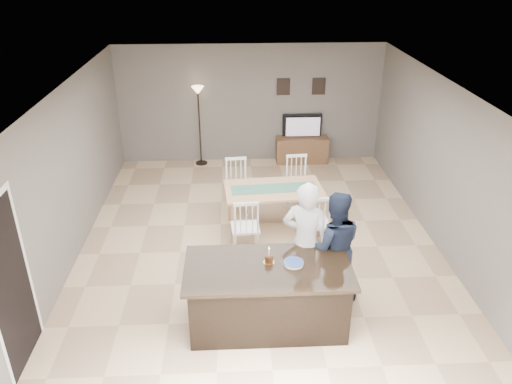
{
  "coord_description": "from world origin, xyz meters",
  "views": [
    {
      "loc": [
        -0.42,
        -7.08,
        4.56
      ],
      "look_at": [
        -0.08,
        -0.3,
        1.23
      ],
      "focal_mm": 35.0,
      "sensor_mm": 36.0,
      "label": 1
    }
  ],
  "objects_px": {
    "birthday_cake": "(269,259)",
    "plate_stack": "(294,263)",
    "man": "(333,246)",
    "floor_lamp": "(198,105)",
    "dining_table": "(274,195)",
    "tv_console": "(302,150)",
    "television": "(303,126)",
    "woman": "(305,242)",
    "kitchen_island": "(268,295)"
  },
  "relations": [
    {
      "from": "birthday_cake",
      "to": "plate_stack",
      "type": "height_order",
      "value": "birthday_cake"
    },
    {
      "from": "man",
      "to": "floor_lamp",
      "type": "relative_size",
      "value": 0.9
    },
    {
      "from": "plate_stack",
      "to": "dining_table",
      "type": "height_order",
      "value": "dining_table"
    },
    {
      "from": "plate_stack",
      "to": "floor_lamp",
      "type": "distance_m",
      "value": 5.78
    },
    {
      "from": "man",
      "to": "birthday_cake",
      "type": "distance_m",
      "value": 1.04
    },
    {
      "from": "birthday_cake",
      "to": "dining_table",
      "type": "height_order",
      "value": "birthday_cake"
    },
    {
      "from": "dining_table",
      "to": "man",
      "type": "bearing_deg",
      "value": -75.4
    },
    {
      "from": "tv_console",
      "to": "floor_lamp",
      "type": "bearing_deg",
      "value": 179.51
    },
    {
      "from": "man",
      "to": "dining_table",
      "type": "bearing_deg",
      "value": -67.82
    },
    {
      "from": "television",
      "to": "birthday_cake",
      "type": "bearing_deg",
      "value": 77.95
    },
    {
      "from": "woman",
      "to": "plate_stack",
      "type": "relative_size",
      "value": 6.97
    },
    {
      "from": "plate_stack",
      "to": "television",
      "type": "bearing_deg",
      "value": 81.2
    },
    {
      "from": "television",
      "to": "dining_table",
      "type": "height_order",
      "value": "television"
    },
    {
      "from": "woman",
      "to": "man",
      "type": "xyz_separation_m",
      "value": [
        0.39,
        0.0,
        -0.08
      ]
    },
    {
      "from": "floor_lamp",
      "to": "dining_table",
      "type": "bearing_deg",
      "value": -64.91
    },
    {
      "from": "man",
      "to": "dining_table",
      "type": "distance_m",
      "value": 2.08
    },
    {
      "from": "television",
      "to": "birthday_cake",
      "type": "distance_m",
      "value": 5.67
    },
    {
      "from": "kitchen_island",
      "to": "floor_lamp",
      "type": "relative_size",
      "value": 1.18
    },
    {
      "from": "tv_console",
      "to": "woman",
      "type": "distance_m",
      "value": 5.1
    },
    {
      "from": "tv_console",
      "to": "man",
      "type": "bearing_deg",
      "value": -92.85
    },
    {
      "from": "woman",
      "to": "dining_table",
      "type": "bearing_deg",
      "value": -60.19
    },
    {
      "from": "tv_console",
      "to": "dining_table",
      "type": "relative_size",
      "value": 0.59
    },
    {
      "from": "birthday_cake",
      "to": "floor_lamp",
      "type": "height_order",
      "value": "floor_lamp"
    },
    {
      "from": "man",
      "to": "dining_table",
      "type": "xyz_separation_m",
      "value": [
        -0.67,
        1.96,
        -0.17
      ]
    },
    {
      "from": "birthday_cake",
      "to": "man",
      "type": "bearing_deg",
      "value": 25.86
    },
    {
      "from": "woman",
      "to": "tv_console",
      "type": "bearing_deg",
      "value": -75.49
    },
    {
      "from": "television",
      "to": "plate_stack",
      "type": "bearing_deg",
      "value": 81.2
    },
    {
      "from": "birthday_cake",
      "to": "floor_lamp",
      "type": "bearing_deg",
      "value": 102.12
    },
    {
      "from": "kitchen_island",
      "to": "dining_table",
      "type": "distance_m",
      "value": 2.53
    },
    {
      "from": "kitchen_island",
      "to": "dining_table",
      "type": "xyz_separation_m",
      "value": [
        0.28,
        2.51,
        0.2
      ]
    },
    {
      "from": "tv_console",
      "to": "floor_lamp",
      "type": "height_order",
      "value": "floor_lamp"
    },
    {
      "from": "kitchen_island",
      "to": "birthday_cake",
      "type": "relative_size",
      "value": 9.54
    },
    {
      "from": "kitchen_island",
      "to": "man",
      "type": "relative_size",
      "value": 1.3
    },
    {
      "from": "tv_console",
      "to": "man",
      "type": "height_order",
      "value": "man"
    },
    {
      "from": "kitchen_island",
      "to": "dining_table",
      "type": "bearing_deg",
      "value": 83.6
    },
    {
      "from": "tv_console",
      "to": "plate_stack",
      "type": "distance_m",
      "value": 5.64
    },
    {
      "from": "floor_lamp",
      "to": "birthday_cake",
      "type": "bearing_deg",
      "value": -77.88
    },
    {
      "from": "tv_console",
      "to": "television",
      "type": "xyz_separation_m",
      "value": [
        0.0,
        0.07,
        0.56
      ]
    },
    {
      "from": "plate_stack",
      "to": "floor_lamp",
      "type": "xyz_separation_m",
      "value": [
        -1.49,
        5.56,
        0.5
      ]
    },
    {
      "from": "tv_console",
      "to": "woman",
      "type": "xyz_separation_m",
      "value": [
        -0.64,
        -5.02,
        0.61
      ]
    },
    {
      "from": "plate_stack",
      "to": "floor_lamp",
      "type": "bearing_deg",
      "value": 105.04
    },
    {
      "from": "birthday_cake",
      "to": "plate_stack",
      "type": "relative_size",
      "value": 0.87
    },
    {
      "from": "kitchen_island",
      "to": "woman",
      "type": "bearing_deg",
      "value": 44.67
    },
    {
      "from": "man",
      "to": "plate_stack",
      "type": "height_order",
      "value": "man"
    },
    {
      "from": "woman",
      "to": "plate_stack",
      "type": "bearing_deg",
      "value": 88.32
    },
    {
      "from": "television",
      "to": "woman",
      "type": "height_order",
      "value": "woman"
    },
    {
      "from": "kitchen_island",
      "to": "plate_stack",
      "type": "height_order",
      "value": "plate_stack"
    },
    {
      "from": "man",
      "to": "floor_lamp",
      "type": "xyz_separation_m",
      "value": [
        -2.11,
        5.04,
        0.59
      ]
    },
    {
      "from": "television",
      "to": "man",
      "type": "bearing_deg",
      "value": 87.19
    },
    {
      "from": "tv_console",
      "to": "man",
      "type": "distance_m",
      "value": 5.05
    }
  ]
}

